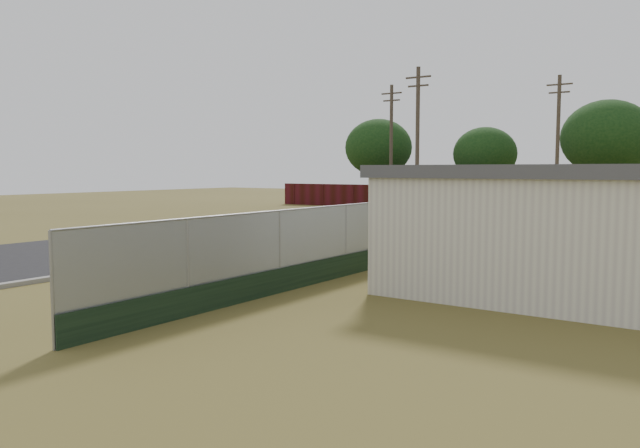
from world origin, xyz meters
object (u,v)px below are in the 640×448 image
Objects in this scene: pickup_truck at (437,210)px; trash_bin at (378,204)px; pedestrian at (385,203)px; mailbox at (332,222)px; fire_hydrant at (220,284)px.

trash_bin is at bearing 46.62° from pickup_truck.
mailbox is at bearing 102.25° from pedestrian.
mailbox is 10.37m from pickup_truck.
fire_hydrant is at bearing -69.57° from mailbox.
pickup_truck is 5.40× the size of trash_bin.
pickup_truck is 10.85m from trash_bin.
fire_hydrant is at bearing 102.09° from pedestrian.
mailbox is 14.89m from pedestrian.
trash_bin is (-2.74, 3.96, -0.32)m from pedestrian.
mailbox is at bearing -65.84° from trash_bin.
fire_hydrant is 0.76× the size of trash_bin.
fire_hydrant is 30.49m from trash_bin.
trash_bin is (-7.82, 7.51, -0.27)m from pickup_truck.
mailbox is at bearing -178.41° from pickup_truck.
trash_bin is at bearing 112.82° from fire_hydrant.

